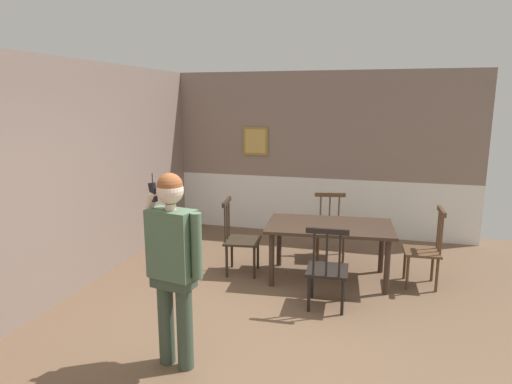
{
  "coord_description": "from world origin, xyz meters",
  "views": [
    {
      "loc": [
        0.93,
        -3.96,
        2.31
      ],
      "look_at": [
        -0.15,
        0.01,
        1.46
      ],
      "focal_mm": 31.28,
      "sensor_mm": 36.0,
      "label": 1
    }
  ],
  "objects_px": {
    "chair_at_table_head": "(330,226)",
    "chair_by_doorway": "(425,249)",
    "chair_opposite_corner": "(327,269)",
    "person_figure": "(173,258)",
    "dining_table": "(329,231)",
    "chair_near_window": "(240,238)"
  },
  "relations": [
    {
      "from": "chair_at_table_head",
      "to": "chair_by_doorway",
      "type": "bearing_deg",
      "value": 139.18
    },
    {
      "from": "chair_opposite_corner",
      "to": "person_figure",
      "type": "distance_m",
      "value": 1.94
    },
    {
      "from": "chair_by_doorway",
      "to": "chair_opposite_corner",
      "type": "distance_m",
      "value": 1.46
    },
    {
      "from": "dining_table",
      "to": "chair_opposite_corner",
      "type": "relative_size",
      "value": 1.71
    },
    {
      "from": "chair_near_window",
      "to": "chair_at_table_head",
      "type": "xyz_separation_m",
      "value": [
        1.11,
        0.95,
        -0.01
      ]
    },
    {
      "from": "dining_table",
      "to": "chair_near_window",
      "type": "distance_m",
      "value": 1.2
    },
    {
      "from": "dining_table",
      "to": "chair_by_doorway",
      "type": "height_order",
      "value": "chair_by_doorway"
    },
    {
      "from": "dining_table",
      "to": "chair_at_table_head",
      "type": "xyz_separation_m",
      "value": [
        -0.08,
        0.84,
        -0.17
      ]
    },
    {
      "from": "person_figure",
      "to": "chair_opposite_corner",
      "type": "bearing_deg",
      "value": -117.01
    },
    {
      "from": "chair_opposite_corner",
      "to": "chair_near_window",
      "type": "bearing_deg",
      "value": 147.09
    },
    {
      "from": "chair_by_doorway",
      "to": "dining_table",
      "type": "bearing_deg",
      "value": 92.2
    },
    {
      "from": "chair_opposite_corner",
      "to": "person_figure",
      "type": "height_order",
      "value": "person_figure"
    },
    {
      "from": "chair_by_doorway",
      "to": "chair_opposite_corner",
      "type": "relative_size",
      "value": 1.03
    },
    {
      "from": "dining_table",
      "to": "chair_near_window",
      "type": "xyz_separation_m",
      "value": [
        -1.19,
        -0.1,
        -0.16
      ]
    },
    {
      "from": "person_figure",
      "to": "dining_table",
      "type": "bearing_deg",
      "value": -103.99
    },
    {
      "from": "chair_near_window",
      "to": "chair_opposite_corner",
      "type": "xyz_separation_m",
      "value": [
        1.26,
        -0.74,
        -0.02
      ]
    },
    {
      "from": "chair_at_table_head",
      "to": "dining_table",
      "type": "bearing_deg",
      "value": 84.84
    },
    {
      "from": "dining_table",
      "to": "person_figure",
      "type": "distance_m",
      "value": 2.58
    },
    {
      "from": "chair_by_doorway",
      "to": "person_figure",
      "type": "relative_size",
      "value": 0.58
    },
    {
      "from": "dining_table",
      "to": "person_figure",
      "type": "relative_size",
      "value": 0.97
    },
    {
      "from": "chair_near_window",
      "to": "chair_opposite_corner",
      "type": "bearing_deg",
      "value": 51.8
    },
    {
      "from": "dining_table",
      "to": "chair_by_doorway",
      "type": "distance_m",
      "value": 1.2
    }
  ]
}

